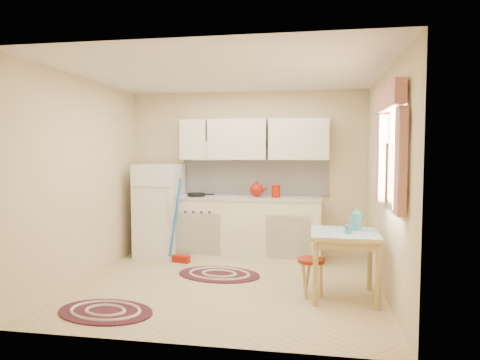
# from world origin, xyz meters

# --- Properties ---
(room_shell) EXTENTS (3.64, 3.60, 2.52)m
(room_shell) POSITION_xyz_m (0.16, 0.24, 1.60)
(room_shell) COLOR tan
(room_shell) RESTS_ON ground
(fridge) EXTENTS (0.65, 0.60, 1.40)m
(fridge) POSITION_xyz_m (-1.29, 1.25, 0.70)
(fridge) COLOR white
(fridge) RESTS_ON ground
(broom) EXTENTS (0.30, 0.19, 1.20)m
(broom) POSITION_xyz_m (-0.85, 0.90, 0.60)
(broom) COLOR blue
(broom) RESTS_ON ground
(base_cabinets) EXTENTS (2.25, 0.60, 0.88)m
(base_cabinets) POSITION_xyz_m (0.00, 1.30, 0.44)
(base_cabinets) COLOR #EAE7CB
(base_cabinets) RESTS_ON ground
(countertop) EXTENTS (2.27, 0.62, 0.04)m
(countertop) POSITION_xyz_m (0.00, 1.30, 0.90)
(countertop) COLOR #B6B3AD
(countertop) RESTS_ON base_cabinets
(frying_pan) EXTENTS (0.31, 0.31, 0.05)m
(frying_pan) POSITION_xyz_m (-0.71, 1.25, 0.94)
(frying_pan) COLOR black
(frying_pan) RESTS_ON countertop
(red_kettle) EXTENTS (0.26, 0.24, 0.22)m
(red_kettle) POSITION_xyz_m (0.19, 1.30, 1.03)
(red_kettle) COLOR #971605
(red_kettle) RESTS_ON countertop
(red_canister) EXTENTS (0.15, 0.15, 0.16)m
(red_canister) POSITION_xyz_m (0.48, 1.30, 1.00)
(red_canister) COLOR #971605
(red_canister) RESTS_ON countertop
(table) EXTENTS (0.72, 0.72, 0.72)m
(table) POSITION_xyz_m (1.35, -0.22, 0.36)
(table) COLOR tan
(table) RESTS_ON ground
(stool) EXTENTS (0.39, 0.39, 0.42)m
(stool) POSITION_xyz_m (1.00, -0.23, 0.21)
(stool) COLOR #971605
(stool) RESTS_ON ground
(coffee_pot) EXTENTS (0.15, 0.14, 0.26)m
(coffee_pot) POSITION_xyz_m (1.49, -0.10, 0.85)
(coffee_pot) COLOR teal
(coffee_pot) RESTS_ON table
(mug) EXTENTS (0.09, 0.09, 0.10)m
(mug) POSITION_xyz_m (1.38, -0.32, 0.77)
(mug) COLOR teal
(mug) RESTS_ON table
(rug_center) EXTENTS (1.15, 0.84, 0.02)m
(rug_center) POSITION_xyz_m (-0.17, 0.39, 0.01)
(rug_center) COLOR #651C0B
(rug_center) RESTS_ON ground
(rug_left) EXTENTS (1.08, 0.79, 0.02)m
(rug_left) POSITION_xyz_m (-1.02, -1.05, 0.01)
(rug_left) COLOR #651C0B
(rug_left) RESTS_ON ground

